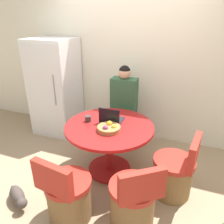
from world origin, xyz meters
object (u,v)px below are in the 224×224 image
Objects in this scene: person_seated at (125,103)px; cat at (18,196)px; laptop at (111,119)px; chair_near_right_corner at (133,202)px; refrigerator at (55,88)px; dining_table at (109,139)px; fruit_bowl at (109,128)px; chair_near_camera at (68,196)px; chair_right_side at (174,174)px.

person_seated is 2.00m from cat.
person_seated is at bearing -87.61° from laptop.
chair_near_right_corner is 2.85× the size of laptop.
refrigerator is 1.25× the size of person_seated.
dining_table is 0.27m from fruit_bowl.
chair_near_camera is (-0.13, -0.88, -0.23)m from dining_table.
chair_near_right_corner is 1.69m from person_seated.
dining_table is 0.27m from laptop.
dining_table is at bearing -90.00° from chair_right_side.
chair_right_side is 1.26m from chair_near_camera.
dining_table is 0.86× the size of person_seated.
person_seated reaches higher than laptop.
person_seated is 3.25× the size of cat.
dining_table is 1.43× the size of chair_near_right_corner.
chair_near_right_corner is (1.88, -1.51, -0.56)m from refrigerator.
person_seated is at bearing -106.02° from chair_near_right_corner.
chair_near_right_corner is 1.36m from cat.
refrigerator is 1.30m from person_seated.
person_seated reaches higher than cat.
refrigerator is at bearing 149.43° from dining_table.
chair_right_side is 1.87m from cat.
chair_near_camera is at bearing -45.11° from chair_right_side.
fruit_bowl is at bearing -33.49° from refrigerator.
chair_near_camera is 0.60× the size of person_seated.
chair_right_side is at bearing -157.43° from chair_near_right_corner.
dining_table is at bearing -90.00° from chair_near_camera.
refrigerator reaches higher than cat.
refrigerator is at bearing -104.42° from chair_right_side.
fruit_bowl reaches higher than dining_table.
fruit_bowl is (0.06, -0.24, -0.01)m from laptop.
chair_right_side is (2.23, -0.92, -0.56)m from refrigerator.
cat is (-0.84, -0.81, -0.66)m from fruit_bowl.
chair_near_camera is at bearing 83.62° from laptop.
chair_near_right_corner is 1.00× the size of chair_near_camera.
fruit_bowl reaches higher than cat.
fruit_bowl is at bearing -94.56° from chair_near_camera.
chair_near_right_corner is at bearing 123.62° from laptop.
dining_table is 4.01× the size of fruit_bowl.
fruit_bowl reaches higher than chair_near_right_corner.
cat is at bearing -130.27° from dining_table.
dining_table is 1.29m from cat.
laptop is 0.98× the size of fruit_bowl.
chair_near_camera is 2.85× the size of laptop.
cat is (-1.33, -0.22, -0.19)m from chair_near_right_corner.
person_seated is 0.69m from laptop.
fruit_bowl is at bearing -70.37° from dining_table.
fruit_bowl is 1.34m from cat.
refrigerator reaches higher than fruit_bowl.
person_seated is (-0.93, 0.93, 0.45)m from chair_right_side.
dining_table is 0.92m from chair_right_side.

